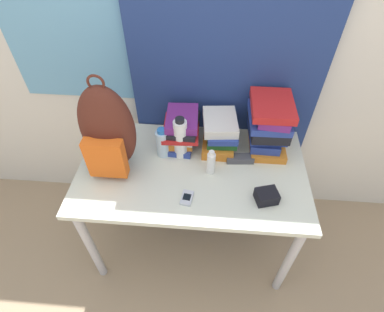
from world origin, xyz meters
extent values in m
plane|color=#9E8466|center=(0.00, 0.00, 0.00)|extent=(12.00, 12.00, 0.00)
cube|color=silver|center=(0.00, 0.80, 1.25)|extent=(6.00, 0.05, 2.50)
cube|color=#66A3C6|center=(-0.50, 0.77, 1.30)|extent=(1.10, 0.01, 0.80)
cube|color=navy|center=(0.16, 0.74, 1.25)|extent=(1.06, 0.04, 2.50)
cube|color=beige|center=(0.00, 0.36, 0.73)|extent=(1.24, 0.71, 0.03)
cylinder|color=#B2B2B7|center=(-0.57, 0.06, 0.36)|extent=(0.05, 0.05, 0.71)
cylinder|color=#B2B2B7|center=(0.57, 0.06, 0.36)|extent=(0.05, 0.05, 0.71)
cylinder|color=#B2B2B7|center=(-0.57, 0.66, 0.36)|extent=(0.05, 0.05, 0.71)
cylinder|color=#B2B2B7|center=(0.57, 0.66, 0.36)|extent=(0.05, 0.05, 0.71)
ellipsoid|color=#512319|center=(-0.42, 0.36, 0.99)|extent=(0.28, 0.18, 0.50)
cube|color=#E05B19|center=(-0.42, 0.26, 0.89)|extent=(0.19, 0.06, 0.22)
torus|color=#512319|center=(-0.42, 0.36, 1.26)|extent=(0.08, 0.01, 0.08)
cube|color=navy|center=(-0.09, 0.56, 0.76)|extent=(0.19, 0.27, 0.03)
cube|color=orange|center=(-0.09, 0.56, 0.80)|extent=(0.17, 0.23, 0.04)
cube|color=silver|center=(-0.08, 0.56, 0.83)|extent=(0.18, 0.23, 0.03)
cube|color=red|center=(-0.08, 0.55, 0.86)|extent=(0.21, 0.27, 0.03)
cube|color=black|center=(-0.07, 0.55, 0.89)|extent=(0.19, 0.26, 0.03)
cube|color=#6B2370|center=(-0.07, 0.56, 0.92)|extent=(0.18, 0.24, 0.04)
cube|color=orange|center=(0.14, 0.56, 0.77)|extent=(0.18, 0.28, 0.06)
cube|color=#1E5623|center=(0.15, 0.56, 0.82)|extent=(0.17, 0.22, 0.05)
cube|color=navy|center=(0.15, 0.56, 0.86)|extent=(0.18, 0.26, 0.04)
cube|color=silver|center=(0.14, 0.57, 0.91)|extent=(0.20, 0.25, 0.05)
cube|color=orange|center=(0.42, 0.57, 0.76)|extent=(0.20, 0.28, 0.04)
cube|color=navy|center=(0.40, 0.57, 0.81)|extent=(0.17, 0.24, 0.05)
cube|color=navy|center=(0.41, 0.57, 0.86)|extent=(0.21, 0.22, 0.04)
cube|color=black|center=(0.40, 0.57, 0.91)|extent=(0.21, 0.28, 0.06)
cube|color=navy|center=(0.40, 0.57, 0.96)|extent=(0.22, 0.28, 0.04)
cube|color=#6B2370|center=(0.42, 0.57, 1.00)|extent=(0.18, 0.29, 0.04)
cube|color=red|center=(0.40, 0.56, 1.04)|extent=(0.22, 0.27, 0.04)
cylinder|color=silver|center=(-0.17, 0.46, 0.82)|extent=(0.07, 0.07, 0.16)
cylinder|color=#286BB7|center=(-0.17, 0.46, 0.92)|extent=(0.05, 0.05, 0.02)
cylinder|color=white|center=(-0.07, 0.46, 0.86)|extent=(0.07, 0.07, 0.24)
cylinder|color=black|center=(-0.07, 0.46, 0.99)|extent=(0.05, 0.05, 0.02)
cylinder|color=white|center=(0.10, 0.34, 0.81)|extent=(0.04, 0.04, 0.13)
cylinder|color=white|center=(0.10, 0.34, 0.89)|extent=(0.03, 0.03, 0.02)
cube|color=#B7BCC6|center=(-0.01, 0.15, 0.75)|extent=(0.07, 0.09, 0.02)
cube|color=black|center=(-0.01, 0.15, 0.76)|extent=(0.04, 0.04, 0.00)
cube|color=#47474C|center=(0.26, 0.44, 0.76)|extent=(0.15, 0.07, 0.04)
cube|color=black|center=(0.38, 0.18, 0.77)|extent=(0.12, 0.11, 0.06)
camera|label=1|loc=(0.09, -0.73, 1.96)|focal=28.00mm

